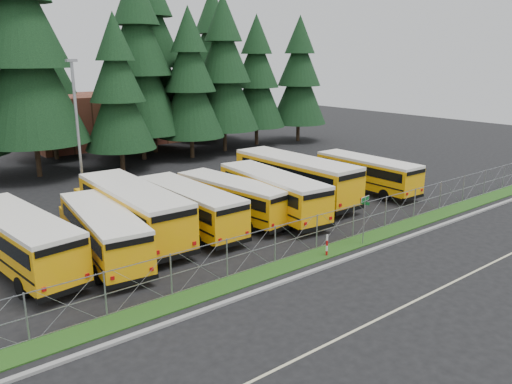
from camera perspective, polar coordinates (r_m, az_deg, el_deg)
ground at (r=29.26m, az=6.90°, el=-5.48°), size 120.00×120.00×0.00m
curb at (r=27.30m, az=11.53°, el=-7.09°), size 50.00×0.25×0.12m
grass_verge at (r=28.16m, az=9.36°, el=-6.35°), size 50.00×1.40×0.06m
road_lane_line at (r=24.76m, az=20.30°, el=-10.31°), size 50.00×0.12×0.01m
chainlink_fence at (r=28.27m, az=8.40°, el=-4.12°), size 44.00×0.10×2.00m
brick_building at (r=64.87m, az=-14.95°, el=8.24°), size 22.00×10.00×6.00m
bus_0 at (r=27.34m, az=-25.58°, el=-5.15°), size 4.03×11.41×2.93m
bus_1 at (r=27.33m, az=-17.19°, el=-4.52°), size 3.61×10.66×2.74m
bus_2 at (r=29.88m, az=-14.16°, el=-2.20°), size 3.10×12.07×3.15m
bus_3 at (r=30.64m, az=-7.93°, el=-1.83°), size 2.56×10.54×2.76m
bus_4 at (r=32.39m, az=-3.10°, el=-0.85°), size 3.62×10.39×2.67m
bus_5 at (r=33.19m, az=1.49°, el=-0.22°), size 3.63×11.30×2.91m
bus_6 at (r=36.74m, az=4.05°, el=1.54°), size 3.11×12.47×3.26m
bus_east at (r=40.10m, az=12.16°, el=1.99°), size 2.50×10.32×2.70m
street_sign at (r=28.40m, az=12.30°, el=-2.03°), size 0.83×0.54×2.81m
striped_bollard at (r=26.85m, az=8.10°, el=-6.08°), size 0.11×0.11×1.20m
light_standard at (r=35.71m, az=-19.69°, el=6.63°), size 0.70×0.35×10.14m
conifer_3 at (r=47.22m, az=-24.81°, el=13.98°), size 9.39×9.39×20.78m
conifer_4 at (r=47.22m, az=-15.52°, el=10.76°), size 6.40×6.40×14.14m
conifer_5 at (r=52.22m, az=-13.25°, el=13.85°), size 8.51×8.51×18.82m
conifer_6 at (r=52.27m, az=-7.56°, el=12.14°), size 6.88×6.88×15.22m
conifer_7 at (r=55.80m, az=-3.70°, el=13.27°), size 7.63×7.63×16.88m
conifer_8 at (r=60.06m, az=0.06°, el=12.57°), size 6.81×6.81×15.07m
conifer_9 at (r=63.05m, az=4.94°, el=12.68°), size 6.86×6.86×15.17m
conifer_11 at (r=55.09m, az=-22.55°, el=11.09°), size 6.71×6.71×14.84m
conifer_12 at (r=56.00m, az=-11.91°, el=14.78°), size 9.21×9.21×20.36m
conifer_13 at (r=63.53m, az=-4.89°, el=14.18°), size 8.34×8.34×18.45m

